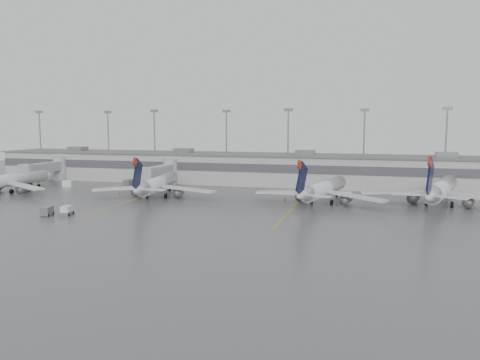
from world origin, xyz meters
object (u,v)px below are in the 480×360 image
(jet_mid_left, at_px, (157,184))
(jet_far_right, at_px, (440,189))
(jet_mid_right, at_px, (323,189))
(baggage_tug, at_px, (67,212))
(jet_far_left, at_px, (6,180))

(jet_mid_left, relative_size, jet_far_right, 0.93)
(jet_mid_left, bearing_deg, jet_mid_right, -6.32)
(jet_far_right, xyz_separation_m, baggage_tug, (-65.95, -28.25, -2.75))
(jet_mid_left, relative_size, baggage_tug, 10.43)
(jet_mid_right, xyz_separation_m, jet_far_right, (22.87, 3.42, 0.31))
(jet_far_left, height_order, jet_far_right, jet_far_right)
(jet_far_left, xyz_separation_m, jet_mid_left, (37.54, 3.38, 0.11))
(jet_mid_left, height_order, jet_far_right, jet_far_right)
(jet_far_left, distance_m, jet_far_right, 97.19)
(jet_far_left, xyz_separation_m, baggage_tug, (30.87, -19.75, -2.35))
(jet_mid_right, height_order, baggage_tug, jet_mid_right)
(jet_far_right, bearing_deg, jet_mid_left, -160.10)
(jet_mid_left, xyz_separation_m, jet_mid_right, (36.41, 1.70, -0.02))
(jet_far_left, xyz_separation_m, jet_mid_right, (73.95, 5.08, 0.09))
(jet_far_left, relative_size, jet_mid_left, 0.97)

